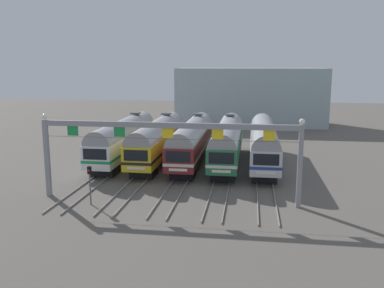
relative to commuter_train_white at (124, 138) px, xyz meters
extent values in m
plane|color=#5B564F|center=(7.92, 0.00, -2.69)|extent=(160.00, 160.00, 0.00)
cube|color=gray|center=(-0.72, 17.00, -2.61)|extent=(0.07, 70.00, 0.15)
cube|color=gray|center=(0.72, 17.00, -2.61)|extent=(0.07, 70.00, 0.15)
cube|color=gray|center=(3.24, 17.00, -2.61)|extent=(0.07, 70.00, 0.15)
cube|color=gray|center=(4.68, 17.00, -2.61)|extent=(0.07, 70.00, 0.15)
cube|color=gray|center=(7.21, 17.00, -2.61)|extent=(0.07, 70.00, 0.15)
cube|color=gray|center=(8.64, 17.00, -2.61)|extent=(0.07, 70.00, 0.15)
cube|color=gray|center=(11.17, 17.00, -2.61)|extent=(0.07, 70.00, 0.15)
cube|color=gray|center=(12.60, 17.00, -2.61)|extent=(0.07, 70.00, 0.15)
cube|color=gray|center=(15.13, 17.00, -2.61)|extent=(0.07, 70.00, 0.15)
cube|color=gray|center=(16.57, 17.00, -2.61)|extent=(0.07, 70.00, 0.15)
cube|color=white|center=(0.00, 0.00, -0.46)|extent=(2.85, 18.00, 2.35)
cube|color=#198C4C|center=(0.00, 0.00, -0.82)|extent=(2.88, 18.02, 0.28)
cylinder|color=gray|center=(0.00, 0.00, 0.71)|extent=(2.74, 17.64, 2.74)
cube|color=black|center=(0.00, -9.02, 0.01)|extent=(2.28, 0.06, 1.03)
cube|color=silver|center=(0.00, -9.02, -1.21)|extent=(1.71, 0.05, 0.24)
cube|color=black|center=(0.00, -6.30, -2.16)|extent=(2.28, 2.60, 1.05)
cube|color=black|center=(0.00, 6.30, -2.16)|extent=(2.28, 2.60, 1.05)
cube|color=#4C4C51|center=(0.00, 5.04, 2.26)|extent=(1.10, 1.10, 0.20)
cube|color=gold|center=(3.96, 0.00, -0.46)|extent=(2.85, 18.00, 2.35)
cube|color=black|center=(3.96, 0.00, -0.82)|extent=(2.88, 18.02, 0.28)
cylinder|color=gray|center=(3.96, 0.00, 0.71)|extent=(2.74, 17.64, 2.74)
cube|color=black|center=(3.96, -9.02, 0.01)|extent=(2.28, 0.06, 1.03)
cube|color=silver|center=(3.96, -9.02, -1.21)|extent=(1.71, 0.05, 0.24)
cube|color=black|center=(3.96, -6.30, -2.16)|extent=(2.28, 2.60, 1.05)
cube|color=black|center=(3.96, 6.30, -2.16)|extent=(2.28, 2.60, 1.05)
cube|color=#4C4C51|center=(3.96, 5.04, 2.26)|extent=(1.10, 1.10, 0.20)
cube|color=maroon|center=(7.92, 0.00, -0.46)|extent=(2.85, 18.00, 2.35)
cube|color=beige|center=(7.92, 0.00, -0.82)|extent=(2.88, 18.02, 0.28)
cylinder|color=gray|center=(7.92, 0.00, 0.71)|extent=(2.74, 17.64, 2.74)
cube|color=black|center=(7.92, -9.02, 0.01)|extent=(2.28, 0.06, 1.03)
cube|color=silver|center=(7.92, -9.02, -1.21)|extent=(1.71, 0.05, 0.24)
cube|color=black|center=(7.92, -6.30, -2.16)|extent=(2.28, 2.60, 1.05)
cube|color=black|center=(7.92, 6.30, -2.16)|extent=(2.28, 2.60, 1.05)
cube|color=#4C4C51|center=(7.92, 5.04, 2.26)|extent=(1.10, 1.10, 0.20)
cube|color=#236B42|center=(11.89, 0.00, -0.46)|extent=(2.85, 18.00, 2.35)
cube|color=silver|center=(11.89, 0.00, -0.82)|extent=(2.88, 18.02, 0.28)
cylinder|color=gray|center=(11.89, 0.00, 0.71)|extent=(2.74, 17.64, 2.74)
cube|color=black|center=(11.89, -9.02, 0.01)|extent=(2.28, 0.06, 1.03)
cube|color=silver|center=(11.89, -9.02, -1.21)|extent=(1.71, 0.05, 0.24)
cube|color=black|center=(11.89, -6.30, -2.16)|extent=(2.28, 2.60, 1.05)
cube|color=black|center=(11.89, 6.30, -2.16)|extent=(2.28, 2.60, 1.05)
cube|color=#4C4C51|center=(11.89, 5.04, 2.26)|extent=(1.10, 1.10, 0.20)
cube|color=silver|center=(15.85, 0.00, -0.46)|extent=(2.85, 18.00, 2.35)
cube|color=navy|center=(15.85, 0.00, -0.82)|extent=(2.88, 18.02, 0.28)
cylinder|color=gray|center=(15.85, 0.00, 0.71)|extent=(2.74, 17.64, 2.74)
cube|color=black|center=(15.85, -9.02, 0.01)|extent=(2.28, 0.06, 1.03)
cube|color=silver|center=(15.85, -9.02, -1.21)|extent=(1.71, 0.05, 0.24)
cube|color=black|center=(15.85, -6.30, -2.16)|extent=(2.28, 2.60, 1.05)
cube|color=black|center=(15.85, 6.30, -2.16)|extent=(2.28, 2.60, 1.05)
cube|color=gray|center=(-2.40, -13.50, 0.56)|extent=(0.36, 0.36, 6.50)
cube|color=gray|center=(18.25, -13.50, 0.56)|extent=(0.36, 0.36, 6.50)
cube|color=gray|center=(7.92, -13.50, 3.56)|extent=(20.65, 0.32, 0.44)
cube|color=#198C3F|center=(0.00, -13.50, 2.94)|extent=(0.90, 0.08, 0.80)
cube|color=#198C3F|center=(3.96, -13.50, 2.94)|extent=(0.90, 0.08, 0.80)
cube|color=yellow|center=(7.92, -13.50, 2.94)|extent=(0.90, 0.08, 0.80)
cube|color=yellow|center=(11.89, -13.50, 2.94)|extent=(0.90, 0.08, 0.80)
cube|color=yellow|center=(15.85, -13.50, 2.94)|extent=(0.90, 0.08, 0.80)
sphere|color=white|center=(-2.40, -13.50, 4.06)|extent=(0.44, 0.44, 0.44)
sphere|color=white|center=(18.25, -13.50, 4.06)|extent=(0.44, 0.44, 0.44)
cylinder|color=#3F382D|center=(7.92, -13.50, 2.46)|extent=(20.65, 0.03, 0.03)
cylinder|color=#59595E|center=(1.98, -15.24, -1.10)|extent=(0.12, 0.12, 3.17)
cube|color=black|center=(1.98, -15.24, 0.13)|extent=(0.28, 0.24, 0.60)
sphere|color=red|center=(1.98, -15.38, 0.13)|extent=(0.18, 0.18, 0.18)
cube|color=#9EB2B7|center=(14.18, 32.23, 2.46)|extent=(26.72, 10.00, 10.29)
camera|label=1|loc=(14.47, -45.41, 8.30)|focal=38.94mm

